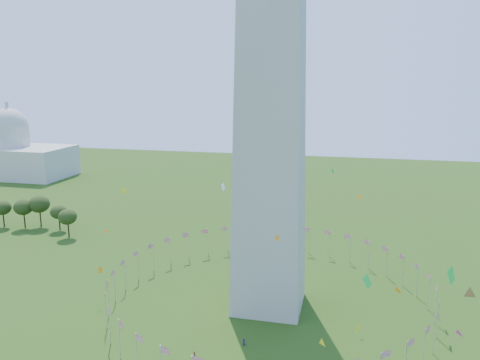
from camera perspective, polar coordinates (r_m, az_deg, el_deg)
name	(u,v)px	position (r m, az deg, el deg)	size (l,w,h in m)	color
flag_ring	(269,289)	(122.69, 3.52, -13.10)	(80.24, 80.24, 9.00)	silver
capitol_building	(10,138)	(312.90, -26.23, 4.59)	(70.00, 35.00, 46.00)	beige
kites_aloft	(323,291)	(89.91, 10.04, -13.13)	(86.09, 74.89, 32.45)	orange
tree_line_west	(16,214)	(202.25, -25.63, -3.79)	(55.80, 16.13, 12.63)	#334818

